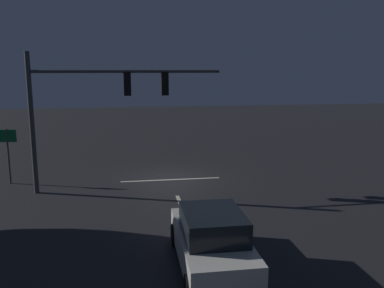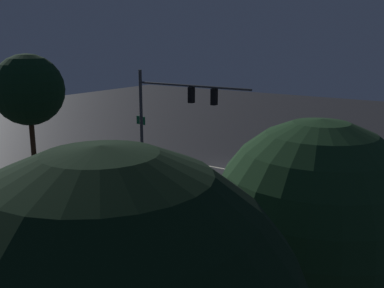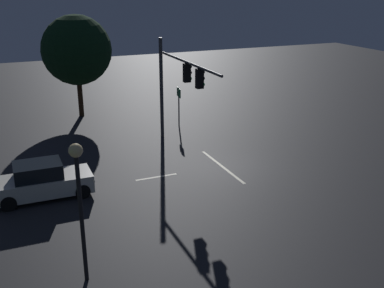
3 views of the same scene
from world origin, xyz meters
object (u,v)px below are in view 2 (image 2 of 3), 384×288
(car_approaching, at_px, (133,200))
(tree_left_near, at_px, (315,222))
(street_lamp_left_kerb, at_px, (282,168))
(tree_right_near, at_px, (28,90))
(traffic_signal_assembly, at_px, (174,102))
(route_sign, at_px, (141,126))

(car_approaching, height_order, tree_left_near, tree_left_near)
(street_lamp_left_kerb, distance_m, tree_left_near, 6.88)
(street_lamp_left_kerb, bearing_deg, tree_left_near, 119.05)
(tree_right_near, bearing_deg, traffic_signal_assembly, -157.68)
(street_lamp_left_kerb, xyz_separation_m, tree_right_near, (20.25, -3.58, 1.41))
(traffic_signal_assembly, xyz_separation_m, street_lamp_left_kerb, (-10.68, 7.51, -0.85))
(traffic_signal_assembly, distance_m, route_sign, 5.25)
(car_approaching, distance_m, tree_left_near, 12.23)
(car_approaching, relative_size, tree_left_near, 0.67)
(car_approaching, relative_size, tree_right_near, 0.60)
(route_sign, bearing_deg, traffic_signal_assembly, 158.06)
(traffic_signal_assembly, distance_m, tree_left_near, 19.44)
(car_approaching, xyz_separation_m, tree_left_near, (-10.45, 5.40, 3.33))
(traffic_signal_assembly, bearing_deg, tree_right_near, 22.32)
(traffic_signal_assembly, height_order, tree_right_near, tree_right_near)
(traffic_signal_assembly, relative_size, tree_right_near, 1.16)
(street_lamp_left_kerb, bearing_deg, car_approaching, 4.62)
(traffic_signal_assembly, relative_size, street_lamp_left_kerb, 1.75)
(car_approaching, bearing_deg, route_sign, -51.15)
(tree_right_near, bearing_deg, route_sign, -132.37)
(tree_left_near, height_order, tree_right_near, tree_right_near)
(car_approaching, bearing_deg, tree_left_near, 152.67)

